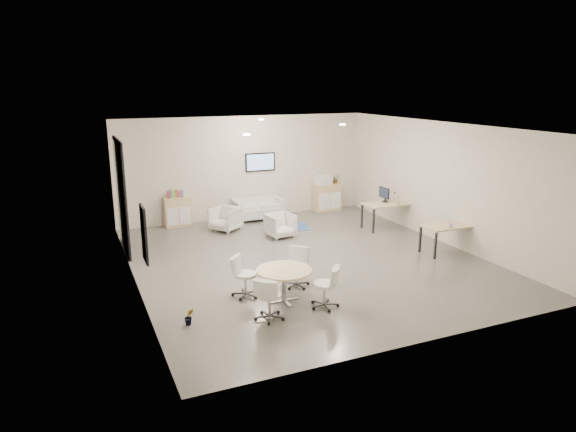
# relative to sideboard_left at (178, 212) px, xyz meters

# --- Properties ---
(room_shell) EXTENTS (9.60, 10.60, 4.80)m
(room_shell) POSITION_rel_sideboard_left_xyz_m (2.22, -4.27, 1.16)
(room_shell) COLOR #5A5752
(room_shell) RESTS_ON ground
(glass_door) EXTENTS (0.09, 1.90, 2.85)m
(glass_door) POSITION_rel_sideboard_left_xyz_m (-1.73, -1.76, 1.07)
(glass_door) COLOR black
(glass_door) RESTS_ON room_shell
(artwork) EXTENTS (0.05, 0.54, 1.04)m
(artwork) POSITION_rel_sideboard_left_xyz_m (-1.75, -5.87, 1.11)
(artwork) COLOR black
(artwork) RESTS_ON room_shell
(wall_tv) EXTENTS (0.98, 0.06, 0.58)m
(wall_tv) POSITION_rel_sideboard_left_xyz_m (2.72, 0.19, 1.31)
(wall_tv) COLOR black
(wall_tv) RESTS_ON room_shell
(ceiling_spots) EXTENTS (3.14, 4.14, 0.03)m
(ceiling_spots) POSITION_rel_sideboard_left_xyz_m (2.02, -3.44, 2.74)
(ceiling_spots) COLOR #FFEAC6
(ceiling_spots) RESTS_ON room_shell
(sideboard_left) EXTENTS (0.78, 0.40, 0.88)m
(sideboard_left) POSITION_rel_sideboard_left_xyz_m (0.00, 0.00, 0.00)
(sideboard_left) COLOR tan
(sideboard_left) RESTS_ON room_shell
(sideboard_right) EXTENTS (0.91, 0.44, 0.91)m
(sideboard_right) POSITION_rel_sideboard_left_xyz_m (5.01, -0.02, 0.02)
(sideboard_right) COLOR tan
(sideboard_right) RESTS_ON room_shell
(books) EXTENTS (0.45, 0.14, 0.22)m
(books) POSITION_rel_sideboard_left_xyz_m (-0.04, 0.00, 0.55)
(books) COLOR red
(books) RESTS_ON sideboard_left
(printer) EXTENTS (0.51, 0.44, 0.34)m
(printer) POSITION_rel_sideboard_left_xyz_m (4.88, -0.01, 0.63)
(printer) COLOR white
(printer) RESTS_ON sideboard_right
(loveseat) EXTENTS (1.56, 0.80, 0.58)m
(loveseat) POSITION_rel_sideboard_left_xyz_m (2.49, -0.16, -0.12)
(loveseat) COLOR silver
(loveseat) RESTS_ON room_shell
(blue_rug) EXTENTS (1.52, 1.19, 0.01)m
(blue_rug) POSITION_rel_sideboard_left_xyz_m (2.90, -1.43, -0.43)
(blue_rug) COLOR #294F7F
(blue_rug) RESTS_ON room_shell
(armchair_left) EXTENTS (0.99, 1.00, 0.76)m
(armchair_left) POSITION_rel_sideboard_left_xyz_m (1.17, -1.01, -0.06)
(armchair_left) COLOR silver
(armchair_left) RESTS_ON room_shell
(armchair_right) EXTENTS (0.78, 0.74, 0.72)m
(armchair_right) POSITION_rel_sideboard_left_xyz_m (2.39, -2.25, -0.07)
(armchair_right) COLOR silver
(armchair_right) RESTS_ON room_shell
(desk_rear) EXTENTS (1.48, 0.76, 0.76)m
(desk_rear) POSITION_rel_sideboard_left_xyz_m (5.64, -2.67, 0.25)
(desk_rear) COLOR tan
(desk_rear) RESTS_ON room_shell
(desk_front) EXTENTS (1.39, 0.70, 0.72)m
(desk_front) POSITION_rel_sideboard_left_xyz_m (5.77, -5.18, 0.21)
(desk_front) COLOR tan
(desk_front) RESTS_ON room_shell
(monitor) EXTENTS (0.20, 0.50, 0.44)m
(monitor) POSITION_rel_sideboard_left_xyz_m (5.60, -2.52, 0.56)
(monitor) COLOR black
(monitor) RESTS_ON desk_rear
(round_table) EXTENTS (1.09, 1.09, 0.66)m
(round_table) POSITION_rel_sideboard_left_xyz_m (0.77, -6.33, 0.14)
(round_table) COLOR tan
(round_table) RESTS_ON room_shell
(meeting_chairs) EXTENTS (2.04, 2.04, 0.82)m
(meeting_chairs) POSITION_rel_sideboard_left_xyz_m (0.77, -6.33, -0.03)
(meeting_chairs) COLOR white
(meeting_chairs) RESTS_ON room_shell
(plant_cabinet) EXTENTS (0.31, 0.33, 0.22)m
(plant_cabinet) POSITION_rel_sideboard_left_xyz_m (5.31, -0.04, 0.59)
(plant_cabinet) COLOR #3F7F3F
(plant_cabinet) RESTS_ON sideboard_right
(plant_floor) EXTENTS (0.18, 0.32, 0.14)m
(plant_floor) POSITION_rel_sideboard_left_xyz_m (-1.18, -6.60, -0.37)
(plant_floor) COLOR #3F7F3F
(plant_floor) RESTS_ON room_shell
(cup) EXTENTS (0.15, 0.13, 0.13)m
(cup) POSITION_rel_sideboard_left_xyz_m (5.60, -5.41, 0.35)
(cup) COLOR white
(cup) RESTS_ON desk_front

